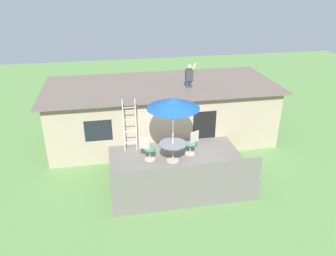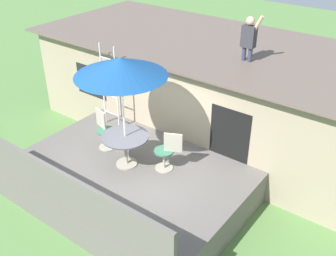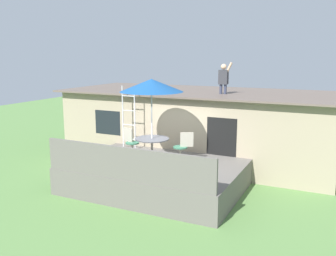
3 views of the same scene
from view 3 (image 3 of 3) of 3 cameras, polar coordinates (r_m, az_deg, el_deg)
ground_plane at (r=11.63m, az=-1.63°, el=-9.10°), size 40.00×40.00×0.00m
house at (r=14.46m, az=4.84°, el=0.44°), size 10.50×4.50×2.68m
deck at (r=11.50m, az=-1.64°, el=-7.23°), size 5.10×3.77×0.80m
deck_railing at (r=9.72m, az=-6.62°, el=-5.53°), size 5.00×0.08×0.90m
patio_table at (r=11.30m, az=-2.48°, el=-2.38°), size 1.04×1.04×0.74m
patio_umbrella at (r=11.02m, az=-2.56°, el=6.56°), size 1.90×1.90×2.54m
step_ladder at (r=12.86m, az=-6.06°, el=1.58°), size 0.52×0.04×2.20m
person_figure at (r=13.21m, az=8.57°, el=7.83°), size 0.47×0.20×1.11m
patio_chair_left at (r=11.98m, az=-5.76°, el=-2.26°), size 0.61×0.44×0.92m
patio_chair_right at (r=11.33m, az=2.26°, el=-3.00°), size 0.59×0.44×0.92m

